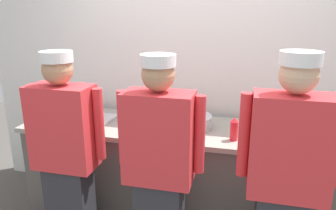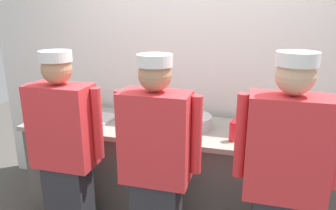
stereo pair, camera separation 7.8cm
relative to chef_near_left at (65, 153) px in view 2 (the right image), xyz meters
The scene contains 15 objects.
wall_back 1.45m from the chef_near_left, 56.34° to the left, with size 4.30×0.10×2.87m.
prep_counter 1.04m from the chef_near_left, 39.93° to the left, with size 2.74×0.72×0.91m.
chef_near_left is the anchor object (origin of this frame).
chef_center 0.71m from the chef_near_left, ahead, with size 0.59×0.24×1.60m.
chef_far_right 1.50m from the chef_near_left, ahead, with size 0.60×0.24×1.65m.
plate_stack_front 1.61m from the chef_near_left, 17.22° to the left, with size 0.25×0.25×0.06m.
plate_stack_rear 0.70m from the chef_near_left, 63.34° to the left, with size 0.23×0.23×0.10m.
mixing_bowl_steel 1.03m from the chef_near_left, 38.84° to the left, with size 0.37×0.37×0.10m, color #B7BABF.
sheet_tray 0.64m from the chef_near_left, 104.96° to the left, with size 0.53×0.31×0.02m, color #B7BABF.
squeeze_bottle_primary 1.25m from the chef_near_left, 20.29° to the left, with size 0.06×0.06×0.19m.
squeeze_bottle_secondary 1.44m from the chef_near_left, 26.36° to the left, with size 0.06×0.06×0.19m.
ramekin_yellow_sauce 1.44m from the chef_near_left, 30.79° to the left, with size 0.08×0.08×0.04m.
ramekin_red_sauce 0.85m from the chef_near_left, 52.92° to the left, with size 0.10×0.10×0.04m.
ramekin_orange_sauce 1.98m from the chef_near_left, 18.83° to the left, with size 0.11×0.11×0.05m.
deli_cup 1.85m from the chef_near_left, 12.58° to the left, with size 0.09×0.09×0.09m, color white.
Camera 2 is at (0.56, -2.08, 1.85)m, focal length 33.93 mm.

